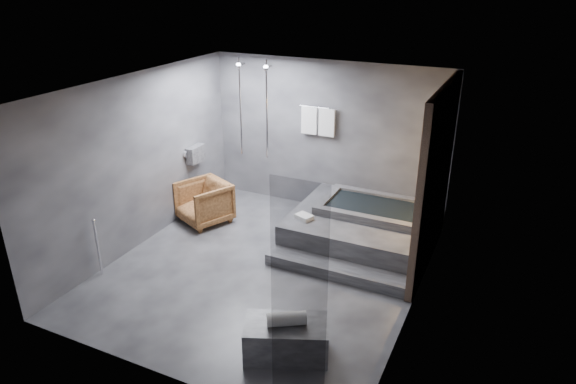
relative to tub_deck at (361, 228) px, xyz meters
The scene contains 7 objects.
room 2.02m from the tub_deck, 118.47° to the right, with size 5.00×5.04×2.82m.
tub_deck is the anchor object (origin of this frame).
tub_step 1.19m from the tub_deck, 90.00° to the right, with size 2.20×0.36×0.18m, color #323234.
concrete_bench 3.05m from the tub_deck, 88.71° to the right, with size 0.98×0.54×0.44m, color #2F2F32.
driftwood_chair 2.83m from the tub_deck, behind, with size 0.81×0.84×0.76m, color #4B2912.
rolled_towel 3.07m from the tub_deck, 88.48° to the right, with size 0.16×0.16×0.45m, color white.
deck_towel 1.01m from the tub_deck, 145.27° to the right, with size 0.27×0.20×0.07m, color white.
Camera 1 is at (3.21, -5.98, 4.21)m, focal length 32.00 mm.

